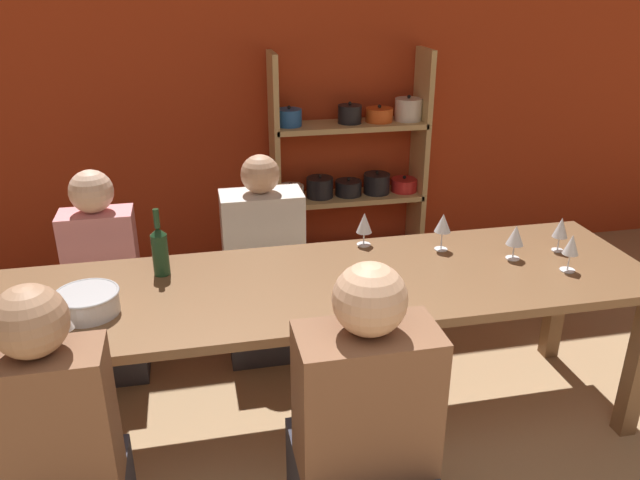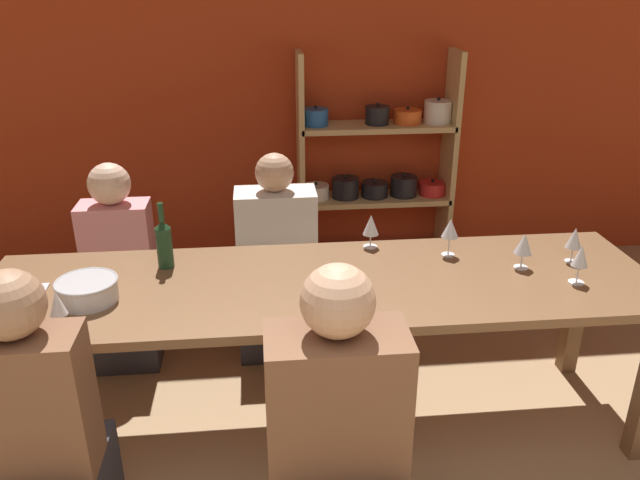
{
  "view_description": "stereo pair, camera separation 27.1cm",
  "coord_description": "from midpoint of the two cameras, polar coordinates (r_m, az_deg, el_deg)",
  "views": [
    {
      "loc": [
        -0.33,
        -0.42,
        2.0
      ],
      "look_at": [
        0.19,
        2.02,
        0.93
      ],
      "focal_mm": 35.0,
      "sensor_mm": 36.0,
      "label": 1
    },
    {
      "loc": [
        -0.06,
        -0.46,
        2.0
      ],
      "look_at": [
        0.19,
        2.02,
        0.93
      ],
      "focal_mm": 35.0,
      "sensor_mm": 36.0,
      "label": 2
    }
  ],
  "objects": [
    {
      "name": "shelf_unit",
      "position": [
        4.4,
        6.91,
        4.67
      ],
      "size": [
        1.07,
        0.3,
        1.54
      ],
      "color": "tan",
      "rests_on": "ground_plane"
    },
    {
      "name": "wine_glass_red_b",
      "position": [
        2.97,
        14.41,
        0.91
      ],
      "size": [
        0.08,
        0.08,
        0.18
      ],
      "color": "white",
      "rests_on": "dining_table"
    },
    {
      "name": "person_far_a",
      "position": [
        3.53,
        -15.45,
        -4.21
      ],
      "size": [
        0.36,
        0.45,
        1.12
      ],
      "rotation": [
        0.0,
        0.0,
        3.14
      ],
      "color": "#2D2D38",
      "rests_on": "ground_plane"
    },
    {
      "name": "wine_glass_white_b",
      "position": [
        2.94,
        20.68,
        -0.47
      ],
      "size": [
        0.08,
        0.08,
        0.17
      ],
      "color": "white",
      "rests_on": "dining_table"
    },
    {
      "name": "dining_table",
      "position": [
        2.73,
        3.07,
        -5.41
      ],
      "size": [
        2.91,
        0.82,
        0.78
      ],
      "color": "brown",
      "rests_on": "ground_plane"
    },
    {
      "name": "person_near_b",
      "position": [
        2.24,
        5.13,
        -20.7
      ],
      "size": [
        0.45,
        0.56,
        1.22
      ],
      "color": "#2D2D38",
      "rests_on": "ground_plane"
    },
    {
      "name": "mixing_bowl",
      "position": [
        2.63,
        -17.79,
        -4.41
      ],
      "size": [
        0.25,
        0.25,
        0.09
      ],
      "color": "#B7BABC",
      "rests_on": "dining_table"
    },
    {
      "name": "wine_glass_white_c",
      "position": [
        3.09,
        24.61,
        0.04
      ],
      "size": [
        0.07,
        0.07,
        0.17
      ],
      "color": "white",
      "rests_on": "dining_table"
    },
    {
      "name": "wine_glass_red_a",
      "position": [
        2.89,
        25.25,
        -1.51
      ],
      "size": [
        0.07,
        0.07,
        0.17
      ],
      "color": "white",
      "rests_on": "dining_table"
    },
    {
      "name": "person_near_a",
      "position": [
        2.35,
        -20.56,
        -19.6
      ],
      "size": [
        0.36,
        0.46,
        1.21
      ],
      "color": "#2D2D38",
      "rests_on": "ground_plane"
    },
    {
      "name": "wall_back_red",
      "position": [
        4.32,
        -3.27,
        14.61
      ],
      "size": [
        8.8,
        0.06,
        2.7
      ],
      "color": "#B23819",
      "rests_on": "ground_plane"
    },
    {
      "name": "wine_glass_red_c",
      "position": [
        2.99,
        7.27,
        1.24
      ],
      "size": [
        0.08,
        0.08,
        0.17
      ],
      "color": "white",
      "rests_on": "dining_table"
    },
    {
      "name": "wine_glass_white_a",
      "position": [
        2.42,
        -19.98,
        -5.66
      ],
      "size": [
        0.07,
        0.07,
        0.16
      ],
      "color": "white",
      "rests_on": "dining_table"
    },
    {
      "name": "wine_bottle_green",
      "position": [
        2.82,
        -11.43,
        -0.31
      ],
      "size": [
        0.07,
        0.07,
        0.3
      ],
      "color": "#19381E",
      "rests_on": "dining_table"
    },
    {
      "name": "person_far_b",
      "position": [
        3.55,
        -1.73,
        -3.43
      ],
      "size": [
        0.44,
        0.55,
        1.13
      ],
      "rotation": [
        0.0,
        0.0,
        3.14
      ],
      "color": "#2D2D38",
      "rests_on": "ground_plane"
    },
    {
      "name": "cell_phone",
      "position": [
        2.78,
        -22.0,
        -4.54
      ],
      "size": [
        0.08,
        0.15,
        0.01
      ],
      "color": "silver",
      "rests_on": "dining_table"
    }
  ]
}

